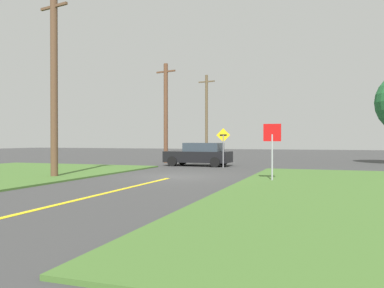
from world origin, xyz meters
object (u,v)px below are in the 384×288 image
at_px(utility_pole_mid, 166,112).
at_px(direction_sign, 223,143).
at_px(car_approaching_junction, 199,154).
at_px(utility_pole_near, 54,83).
at_px(stop_sign, 272,141).
at_px(utility_pole_far, 207,115).

relative_size(utility_pole_mid, direction_sign, 3.06).
height_order(car_approaching_junction, utility_pole_near, utility_pole_near).
bearing_deg(direction_sign, stop_sign, -61.74).
height_order(stop_sign, direction_sign, direction_sign).
relative_size(utility_pole_near, utility_pole_mid, 1.13).
bearing_deg(car_approaching_junction, utility_pole_far, -74.05).
height_order(stop_sign, car_approaching_junction, stop_sign).
xyz_separation_m(stop_sign, car_approaching_junction, (-6.24, 9.05, -0.96)).
relative_size(car_approaching_junction, direction_sign, 1.78).
height_order(utility_pole_near, direction_sign, utility_pole_near).
relative_size(utility_pole_near, utility_pole_far, 1.06).
bearing_deg(utility_pole_far, direction_sign, -68.62).
xyz_separation_m(utility_pole_mid, utility_pole_far, (0.58, 9.23, 0.29)).
bearing_deg(utility_pole_mid, car_approaching_junction, -36.39).
distance_m(stop_sign, utility_pole_far, 23.15).
xyz_separation_m(stop_sign, utility_pole_mid, (-9.95, 11.78, 2.28)).
distance_m(car_approaching_junction, utility_pole_far, 12.87).
bearing_deg(utility_pole_mid, utility_pole_near, -90.97).
bearing_deg(utility_pole_near, direction_sign, 57.17).
distance_m(stop_sign, direction_sign, 8.87).
bearing_deg(utility_pole_near, utility_pole_mid, 89.03).
xyz_separation_m(utility_pole_near, direction_sign, (5.98, 9.26, -2.95)).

